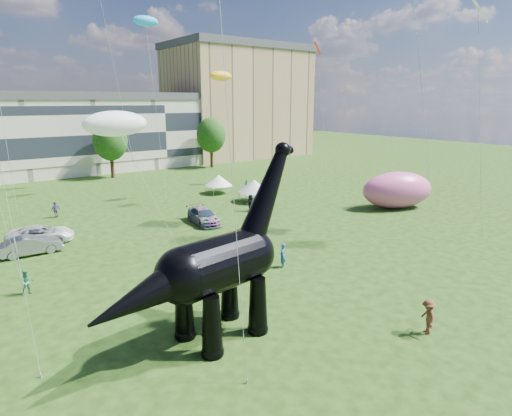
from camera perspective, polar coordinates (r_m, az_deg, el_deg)
ground at (r=22.45m, az=7.50°, el=-17.57°), size 220.00×220.00×0.00m
apartment_block at (r=95.03m, az=-2.45°, el=13.68°), size 28.00×18.00×22.00m
tree_mid_right at (r=70.13m, az=-18.90°, el=8.93°), size 5.20×5.20×9.44m
tree_far_right at (r=77.57m, az=-6.02°, el=10.03°), size 5.20×5.20×9.44m
dinosaur_sculpture at (r=21.16m, az=-5.88°, el=-8.12°), size 12.26×3.90×9.98m
car_grey at (r=37.95m, az=-27.84°, el=-4.43°), size 4.56×1.72×1.49m
car_white at (r=40.68m, az=-26.79°, el=-3.14°), size 5.77×3.89×1.47m
car_dark at (r=42.26m, az=-6.98°, el=-1.09°), size 2.68×5.27×1.46m
gazebo_near at (r=50.84m, az=-0.28°, el=2.92°), size 4.69×4.69×2.65m
gazebo_far at (r=55.71m, az=-5.02°, el=3.69°), size 3.96×3.96×2.42m
inflatable_pink at (r=50.31m, az=18.30°, el=2.30°), size 9.17×7.02×4.11m
visitors at (r=34.22m, az=-10.30°, el=-4.60°), size 49.41×36.90×1.88m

